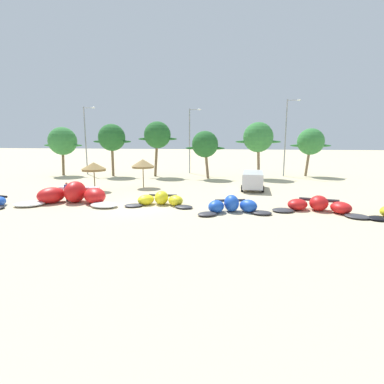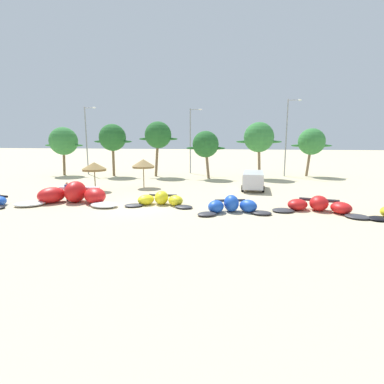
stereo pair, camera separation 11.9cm
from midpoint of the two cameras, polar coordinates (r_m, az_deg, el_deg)
The scene contains 18 objects.
ground_plane at distance 23.80m, azimuth -10.00°, elevation -2.94°, with size 260.00×260.00×0.00m, color beige.
kite_left at distance 26.80m, azimuth -21.44°, elevation -0.55°, with size 8.75×4.47×1.77m.
kite_left_of_center at distance 24.37m, azimuth -5.80°, elevation -1.50°, with size 5.72×2.72×1.11m.
kite_center at distance 22.07m, azimuth 7.76°, elevation -2.64°, with size 5.41×3.24×1.23m.
kite_right_of_center at distance 23.98m, azimuth 22.99°, elevation -2.43°, with size 6.62×3.83×1.13m.
beach_umbrella_near_van at distance 32.16m, azimuth -17.92°, elevation 4.60°, with size 2.47×2.47×2.94m.
beach_umbrella_middle at distance 33.25m, azimuth -9.10°, elevation 5.34°, with size 2.49×2.49×3.10m.
parked_van at distance 32.33m, azimuth 11.61°, elevation 2.40°, with size 2.43×5.12×1.84m.
person_near_kites at distance 28.00m, azimuth -22.41°, elevation 0.11°, with size 0.36×0.24×1.62m.
palm_leftmost at distance 47.72m, azimuth -23.07°, elevation 8.81°, with size 5.98×3.99×6.94m.
palm_left at distance 44.50m, azimuth -14.72°, elevation 9.89°, with size 5.65×3.77×7.33m.
palm_left_of_gap at distance 42.80m, azimuth -6.36°, elevation 10.62°, with size 5.55×3.70×7.65m.
palm_center_left at distance 40.41m, azimuth 2.68°, elevation 8.96°, with size 5.23×3.49×6.31m.
palm_center_right at distance 41.75m, azimuth 12.62°, elevation 10.02°, with size 5.98×3.99×7.47m.
palm_right_of_gap at distance 46.01m, azimuth 21.75°, elevation 8.80°, with size 5.55×3.70×6.73m.
lamppost_west at distance 47.80m, azimuth -19.15°, elevation 9.75°, with size 1.85×0.24×9.85m.
lamppost_west_center at distance 46.47m, azimuth -0.07°, elevation 10.22°, with size 1.87×0.24×9.72m.
lamppost_east_center at distance 44.86m, azimuth 17.67°, elevation 10.36°, with size 1.87×0.24×10.64m.
Camera 2 is at (7.83, -21.85, 5.29)m, focal length 28.19 mm.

